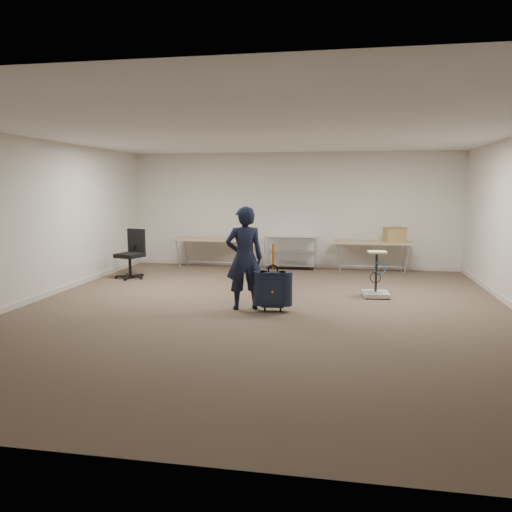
# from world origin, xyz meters

# --- Properties ---
(ground) EXTENTS (9.00, 9.00, 0.00)m
(ground) POSITION_xyz_m (0.00, 0.00, 0.00)
(ground) COLOR brown
(ground) RESTS_ON ground
(room_shell) EXTENTS (8.00, 9.00, 9.00)m
(room_shell) POSITION_xyz_m (0.00, 1.38, 0.05)
(room_shell) COLOR beige
(room_shell) RESTS_ON ground
(folding_table_left) EXTENTS (1.80, 0.75, 0.73)m
(folding_table_left) POSITION_xyz_m (-1.90, 3.95, 0.68)
(folding_table_left) COLOR #9F8761
(folding_table_left) RESTS_ON ground
(folding_table_right) EXTENTS (1.80, 0.75, 0.73)m
(folding_table_right) POSITION_xyz_m (1.90, 3.95, 0.68)
(folding_table_right) COLOR #9F8761
(folding_table_right) RESTS_ON ground
(wire_shelf) EXTENTS (1.22, 0.47, 0.80)m
(wire_shelf) POSITION_xyz_m (0.00, 4.20, 0.44)
(wire_shelf) COLOR silver
(wire_shelf) RESTS_ON ground
(person) EXTENTS (0.70, 0.57, 1.67)m
(person) POSITION_xyz_m (-0.30, 0.09, 0.84)
(person) COLOR black
(person) RESTS_ON ground
(suitcase) EXTENTS (0.41, 0.26, 1.08)m
(suitcase) POSITION_xyz_m (0.17, -0.00, 0.37)
(suitcase) COLOR black
(suitcase) RESTS_ON ground
(office_chair) EXTENTS (0.64, 0.64, 1.06)m
(office_chair) POSITION_xyz_m (-3.28, 2.38, 0.32)
(office_chair) COLOR black
(office_chair) RESTS_ON ground
(equipment_cart) EXTENTS (0.49, 0.49, 0.83)m
(equipment_cart) POSITION_xyz_m (1.86, 1.37, 0.22)
(equipment_cart) COLOR beige
(equipment_cart) RESTS_ON ground
(cardboard_box) EXTENTS (0.52, 0.44, 0.33)m
(cardboard_box) POSITION_xyz_m (2.39, 3.98, 0.90)
(cardboard_box) COLOR olive
(cardboard_box) RESTS_ON folding_table_right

